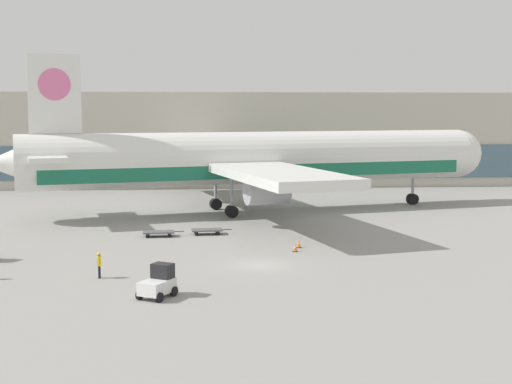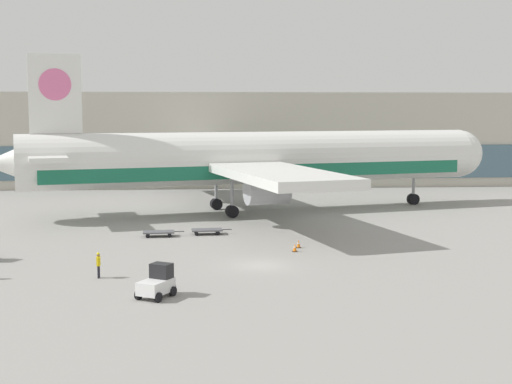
% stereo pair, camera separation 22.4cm
% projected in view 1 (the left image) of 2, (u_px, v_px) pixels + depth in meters
% --- Properties ---
extents(ground_plane, '(400.00, 400.00, 0.00)m').
position_uv_depth(ground_plane, '(261.00, 265.00, 52.43)').
color(ground_plane, gray).
extents(terminal_building, '(90.00, 18.20, 14.00)m').
position_uv_depth(terminal_building, '(276.00, 138.00, 112.75)').
color(terminal_building, '#BCB7A8').
rests_on(terminal_building, ground_plane).
extents(airplane_main, '(57.03, 48.50, 17.00)m').
position_uv_depth(airplane_main, '(252.00, 160.00, 79.43)').
color(airplane_main, white).
rests_on(airplane_main, ground_plane).
extents(baggage_tug_foreground, '(2.53, 2.82, 2.00)m').
position_uv_depth(baggage_tug_foreground, '(159.00, 283.00, 43.39)').
color(baggage_tug_foreground, silver).
rests_on(baggage_tug_foreground, ground_plane).
extents(baggage_dolly_lead, '(3.74, 1.66, 0.48)m').
position_uv_depth(baggage_dolly_lead, '(159.00, 232.00, 64.37)').
color(baggage_dolly_lead, '#56565B').
rests_on(baggage_dolly_lead, ground_plane).
extents(baggage_dolly_second, '(3.74, 1.66, 0.48)m').
position_uv_depth(baggage_dolly_second, '(207.00, 230.00, 65.50)').
color(baggage_dolly_second, '#56565B').
rests_on(baggage_dolly_second, ground_plane).
extents(ground_crew_far, '(0.23, 0.57, 1.78)m').
position_uv_depth(ground_crew_far, '(99.00, 263.00, 48.31)').
color(ground_crew_far, black).
rests_on(ground_crew_far, ground_plane).
extents(traffic_cone_near, '(0.40, 0.40, 0.67)m').
position_uv_depth(traffic_cone_near, '(299.00, 244.00, 59.15)').
color(traffic_cone_near, black).
rests_on(traffic_cone_near, ground_plane).
extents(traffic_cone_far, '(0.40, 0.40, 0.67)m').
position_uv_depth(traffic_cone_far, '(295.00, 248.00, 57.50)').
color(traffic_cone_far, black).
rests_on(traffic_cone_far, ground_plane).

